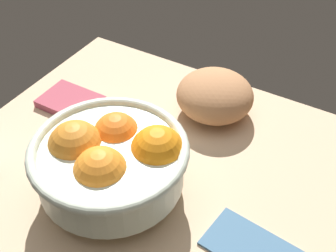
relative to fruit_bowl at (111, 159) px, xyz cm
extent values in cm
cube|color=#CFAD89|center=(-1.87, -8.82, -8.27)|extent=(64.10, 53.74, 3.00)
cylinder|color=silver|center=(0.01, 0.27, -5.39)|extent=(8.03, 8.03, 2.75)
cylinder|color=silver|center=(0.01, 0.27, -0.90)|extent=(21.76, 21.76, 6.24)
torus|color=silver|center=(0.01, 0.27, 2.22)|extent=(23.36, 23.36, 1.60)
sphere|color=orange|center=(1.73, -4.00, 0.69)|extent=(7.31, 7.31, 7.31)
sphere|color=orange|center=(-5.68, -3.86, 0.86)|extent=(8.29, 8.29, 8.29)
sphere|color=orange|center=(-1.05, 3.68, 0.81)|extent=(7.99, 7.99, 7.99)
sphere|color=orange|center=(5.24, 1.37, 0.87)|extent=(8.37, 8.37, 8.37)
ellipsoid|color=#B87D51|center=(-5.01, -24.75, -2.77)|extent=(18.93, 18.87, 8.00)
cube|color=#476E90|center=(-22.81, -0.77, -6.33)|extent=(14.10, 9.13, 0.87)
cube|color=#AB4757|center=(19.46, -12.99, -6.05)|extent=(11.02, 8.21, 1.42)
camera|label=1|loc=(-30.58, 35.45, 47.50)|focal=48.26mm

